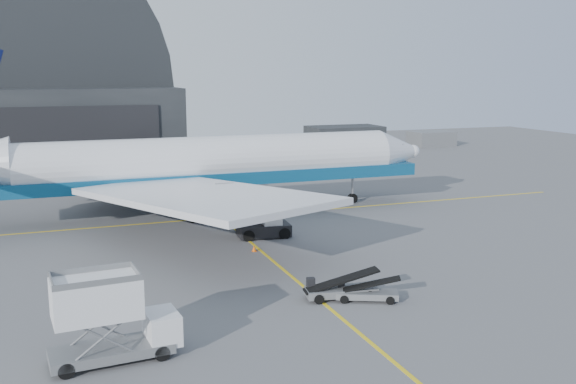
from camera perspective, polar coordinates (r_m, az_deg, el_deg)
name	(u,v)px	position (r m, az deg, el deg)	size (l,w,h in m)	color
ground	(292,277)	(45.79, 0.34, -7.54)	(200.00, 200.00, 0.00)	#565659
taxi_lines	(242,235)	(57.35, -4.13, -3.81)	(80.00, 42.12, 0.02)	yellow
hangar	(2,104)	(105.99, -24.06, 7.14)	(50.00, 28.30, 28.00)	black
distant_bldg_a	(344,147)	(125.52, 5.03, 4.03)	(14.00, 8.00, 4.00)	black
distant_bldg_b	(431,145)	(130.27, 12.58, 4.06)	(8.00, 6.00, 2.80)	slate
airliner	(192,165)	(64.89, -8.50, 2.40)	(52.33, 50.75, 18.37)	white
catering_truck	(109,319)	(33.59, -15.64, -10.82)	(6.55, 2.90, 4.38)	slate
pushback_tug	(265,228)	(56.52, -2.06, -3.19)	(4.72, 2.99, 2.10)	black
belt_loader_a	(340,290)	(41.61, 4.67, -8.64)	(4.98, 2.28, 1.86)	slate
belt_loader_b	(366,293)	(41.41, 6.94, -8.90)	(4.17, 2.82, 1.59)	slate
traffic_cone	(254,248)	(52.07, -3.03, -5.03)	(0.36, 0.36, 0.52)	#FF6108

